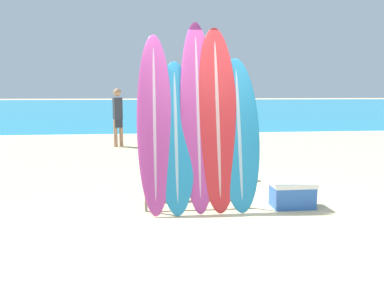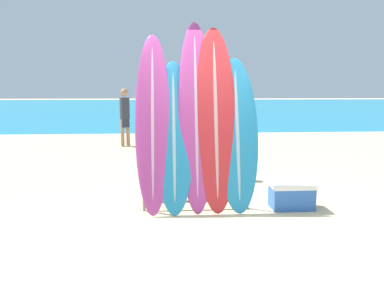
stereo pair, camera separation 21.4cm
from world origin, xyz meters
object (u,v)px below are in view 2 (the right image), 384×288
(surfboard_slot_1, at_px, (174,136))
(surfboard_slot_2, at_px, (196,115))
(cooler_box, at_px, (291,195))
(person_mid_beach, at_px, (125,115))
(person_near_water, at_px, (209,132))
(person_far_left, at_px, (186,117))
(surfboard_slot_0, at_px, (153,122))
(surfboard_slot_4, at_px, (237,134))
(surfboard_slot_3, at_px, (215,118))
(surfboard_rack, at_px, (196,179))

(surfboard_slot_1, distance_m, surfboard_slot_2, 0.42)
(cooler_box, bearing_deg, person_mid_beach, 115.32)
(person_near_water, bearing_deg, person_far_left, -10.86)
(surfboard_slot_0, xyz_separation_m, surfboard_slot_4, (1.16, -0.05, -0.17))
(surfboard_slot_4, height_order, cooler_box, surfboard_slot_4)
(surfboard_slot_0, height_order, cooler_box, surfboard_slot_0)
(person_near_water, distance_m, person_far_left, 4.23)
(person_near_water, distance_m, person_mid_beach, 4.63)
(surfboard_slot_0, height_order, person_far_left, surfboard_slot_0)
(surfboard_slot_2, distance_m, surfboard_slot_3, 0.27)
(surfboard_slot_3, distance_m, surfboard_slot_4, 0.37)
(surfboard_slot_1, relative_size, person_mid_beach, 1.20)
(surfboard_slot_4, distance_m, person_far_left, 6.23)
(surfboard_slot_3, height_order, surfboard_slot_4, surfboard_slot_3)
(surfboard_slot_0, xyz_separation_m, surfboard_slot_1, (0.29, -0.05, -0.19))
(person_near_water, relative_size, person_far_left, 0.99)
(person_near_water, xyz_separation_m, cooler_box, (0.93, -2.08, -0.67))
(surfboard_slot_0, bearing_deg, person_far_left, 82.57)
(surfboard_slot_0, height_order, surfboard_slot_2, surfboard_slot_2)
(surfboard_slot_4, bearing_deg, surfboard_slot_0, 177.41)
(surfboard_slot_2, relative_size, person_mid_beach, 1.53)
(surfboard_slot_1, bearing_deg, surfboard_rack, -9.72)
(surfboard_slot_0, xyz_separation_m, person_mid_beach, (-1.02, 6.11, -0.28))
(surfboard_slot_1, xyz_separation_m, surfboard_slot_4, (0.87, -0.01, 0.02))
(surfboard_slot_3, xyz_separation_m, person_far_left, (-0.06, 6.17, -0.40))
(surfboard_slot_4, distance_m, person_mid_beach, 6.54)
(surfboard_slot_3, bearing_deg, person_mid_beach, 107.13)
(surfboard_slot_2, distance_m, surfboard_slot_4, 0.62)
(person_near_water, height_order, cooler_box, person_near_water)
(surfboard_rack, distance_m, person_far_left, 6.28)
(surfboard_slot_1, xyz_separation_m, person_far_left, (0.52, 6.21, -0.17))
(surfboard_slot_0, xyz_separation_m, person_far_left, (0.80, 6.17, -0.35))
(surfboard_slot_1, bearing_deg, person_near_water, 70.32)
(person_far_left, height_order, cooler_box, person_far_left)
(person_mid_beach, distance_m, person_far_left, 1.83)
(surfboard_slot_2, bearing_deg, surfboard_rack, -92.89)
(surfboard_slot_4, xyz_separation_m, person_far_left, (-0.35, 6.22, -0.19))
(surfboard_rack, xyz_separation_m, person_far_left, (0.21, 6.26, 0.44))
(surfboard_slot_4, xyz_separation_m, person_mid_beach, (-2.18, 6.17, -0.12))
(surfboard_slot_2, xyz_separation_m, person_mid_beach, (-1.62, 6.10, -0.37))
(surfboard_rack, relative_size, person_near_water, 0.95)
(surfboard_rack, distance_m, surfboard_slot_2, 0.89)
(person_mid_beach, distance_m, cooler_box, 6.95)
(surfboard_rack, relative_size, surfboard_slot_0, 0.61)
(surfboard_slot_1, bearing_deg, surfboard_slot_2, 11.22)
(surfboard_slot_4, height_order, person_near_water, surfboard_slot_4)
(surfboard_slot_2, bearing_deg, cooler_box, -6.31)
(person_far_left, xyz_separation_m, cooler_box, (1.13, -6.30, -0.68))
(surfboard_slot_1, bearing_deg, person_far_left, 85.24)
(surfboard_slot_4, bearing_deg, surfboard_slot_2, 173.22)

